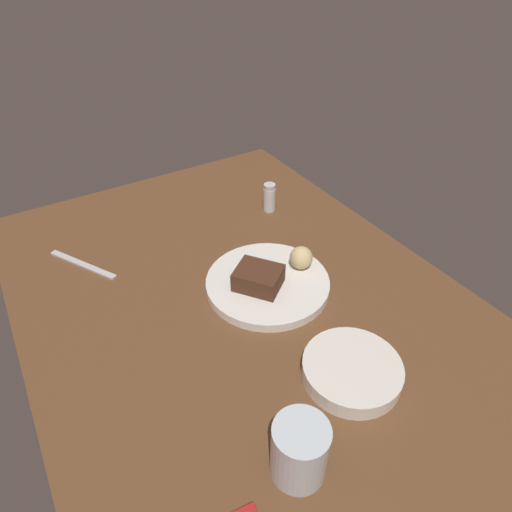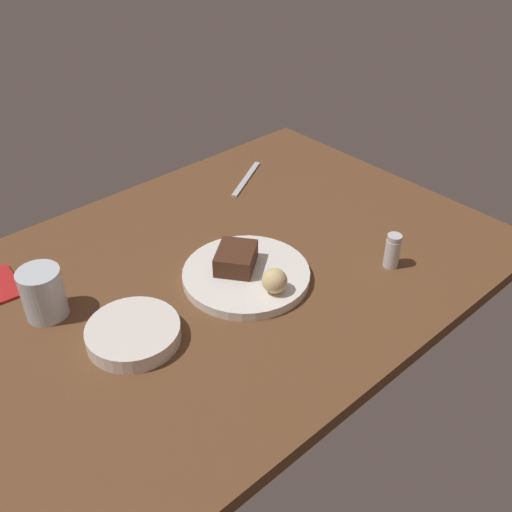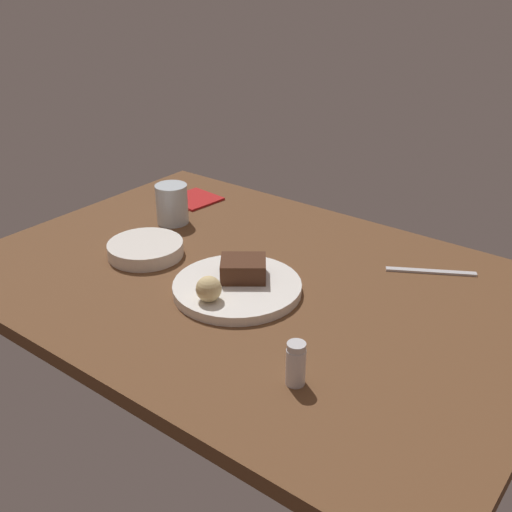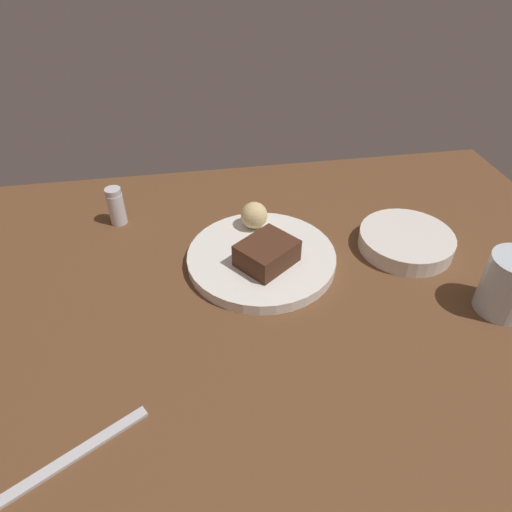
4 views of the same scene
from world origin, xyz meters
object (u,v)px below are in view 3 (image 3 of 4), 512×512
(chocolate_cake_slice, at_px, (243,269))
(folded_napkin, at_px, (194,199))
(bread_roll, at_px, (209,289))
(dessert_plate, at_px, (237,287))
(water_glass, at_px, (172,204))
(side_bowl, at_px, (146,249))
(salt_shaker, at_px, (296,364))
(butter_knife, at_px, (431,272))

(chocolate_cake_slice, xyz_separation_m, folded_napkin, (-0.41, 0.29, -0.04))
(bread_roll, xyz_separation_m, folded_napkin, (-0.41, 0.40, -0.04))
(dessert_plate, bearing_deg, water_glass, 153.57)
(bread_roll, relative_size, side_bowl, 0.29)
(dessert_plate, distance_m, salt_shaker, 0.31)
(water_glass, distance_m, side_bowl, 0.19)
(dessert_plate, distance_m, butter_knife, 0.42)
(water_glass, relative_size, folded_napkin, 0.83)
(bread_roll, bearing_deg, chocolate_cake_slice, 91.90)
(chocolate_cake_slice, height_order, folded_napkin, chocolate_cake_slice)
(dessert_plate, bearing_deg, bread_roll, -90.57)
(chocolate_cake_slice, bearing_deg, salt_shaker, -36.90)
(water_glass, relative_size, side_bowl, 0.59)
(bread_roll, distance_m, water_glass, 0.43)
(chocolate_cake_slice, height_order, salt_shaker, salt_shaker)
(side_bowl, bearing_deg, dessert_plate, -0.50)
(side_bowl, bearing_deg, chocolate_cake_slice, 5.13)
(side_bowl, bearing_deg, bread_roll, -17.97)
(salt_shaker, bearing_deg, dessert_plate, 146.46)
(water_glass, height_order, side_bowl, water_glass)
(water_glass, distance_m, folded_napkin, 0.16)
(butter_knife, bearing_deg, folded_napkin, 149.94)
(water_glass, xyz_separation_m, side_bowl, (0.08, -0.17, -0.03))
(bread_roll, relative_size, water_glass, 0.50)
(water_glass, bearing_deg, salt_shaker, -29.56)
(dessert_plate, xyz_separation_m, folded_napkin, (-0.41, 0.32, -0.01))
(water_glass, relative_size, butter_knife, 0.52)
(dessert_plate, bearing_deg, butter_knife, 48.52)
(chocolate_cake_slice, relative_size, bread_roll, 1.83)
(chocolate_cake_slice, bearing_deg, side_bowl, -174.87)
(butter_knife, bearing_deg, salt_shaker, -122.43)
(chocolate_cake_slice, bearing_deg, dessert_plate, -80.18)
(folded_napkin, bearing_deg, bread_roll, -44.55)
(dessert_plate, height_order, side_bowl, side_bowl)
(side_bowl, relative_size, butter_knife, 0.89)
(chocolate_cake_slice, height_order, water_glass, water_glass)
(chocolate_cake_slice, relative_size, butter_knife, 0.48)
(bread_roll, bearing_deg, water_glass, 143.52)
(bread_roll, xyz_separation_m, salt_shaker, (0.26, -0.09, -0.01))
(salt_shaker, xyz_separation_m, side_bowl, (-0.52, 0.17, -0.02))
(salt_shaker, bearing_deg, folded_napkin, 143.74)
(bread_roll, height_order, butter_knife, bread_roll)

